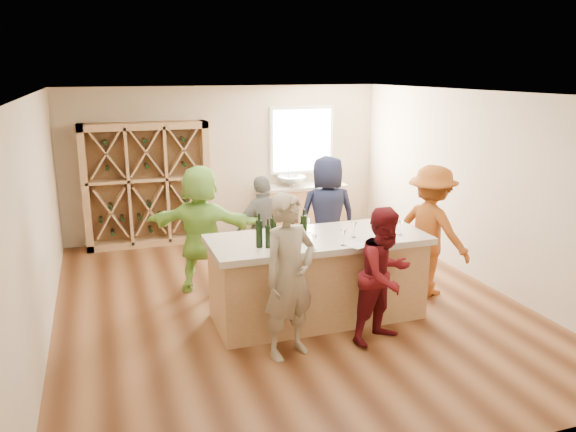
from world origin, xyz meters
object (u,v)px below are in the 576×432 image
object	(u,v)px
person_far_right	(327,216)
person_server	(431,231)
person_near_left	(289,277)
wine_bottle_c	(273,230)
wine_bottle_d	(291,232)
wine_bottle_a	(259,234)
person_far_left	(201,229)
person_far_mid	(264,230)
person_near_right	(385,275)
wine_bottle_b	(268,237)
wine_bottle_e	(304,229)
tasting_counter_base	(318,280)
wine_rack	(147,185)
sink	(292,181)

from	to	relation	value
person_far_right	person_server	bearing A→B (deg)	137.36
person_near_left	person_server	xyz separation A→B (m)	(2.45, 1.07, -0.00)
wine_bottle_c	wine_bottle_d	size ratio (longest dim) A/B	1.00
wine_bottle_a	wine_bottle_d	distance (m)	0.39
wine_bottle_c	person_far_left	bearing A→B (deg)	112.49
person_server	person_far_mid	bearing A→B (deg)	37.79
person_near_left	person_far_mid	xyz separation A→B (m)	(0.37, 2.21, -0.11)
person_near_right	wine_bottle_b	bearing A→B (deg)	132.81
person_far_right	wine_bottle_a	bearing A→B (deg)	52.00
wine_bottle_d	person_near_right	world-z (taller)	person_near_right
wine_bottle_e	person_far_left	distance (m)	1.84
wine_bottle_c	person_near_left	bearing A→B (deg)	-94.09
wine_bottle_c	person_near_left	world-z (taller)	person_near_left
wine_bottle_e	person_near_right	world-z (taller)	person_near_right
wine_bottle_d	tasting_counter_base	bearing A→B (deg)	24.86
person_near_left	person_far_left	xyz separation A→B (m)	(-0.55, 2.21, -0.00)
wine_bottle_d	person_server	distance (m)	2.28
tasting_counter_base	person_near_left	world-z (taller)	person_near_left
wine_bottle_b	wine_bottle_c	size ratio (longest dim) A/B	0.86
wine_bottle_a	wine_bottle_d	bearing A→B (deg)	-2.83
wine_rack	person_near_left	size ratio (longest dim) A/B	1.20
wine_bottle_d	wine_bottle_e	xyz separation A→B (m)	(0.18, 0.06, 0.01)
sink	wine_bottle_d	xyz separation A→B (m)	(-1.40, -4.01, 0.22)
wine_bottle_a	person_far_mid	distance (m)	1.72
sink	wine_bottle_a	size ratio (longest dim) A/B	1.67
person_server	wine_bottle_a	bearing A→B (deg)	76.17
sink	person_far_right	distance (m)	2.39
wine_bottle_e	person_far_left	bearing A→B (deg)	122.13
wine_rack	sink	xyz separation A→B (m)	(2.70, -0.07, -0.09)
wine_bottle_d	wine_bottle_c	bearing A→B (deg)	143.52
wine_bottle_b	wine_bottle_e	xyz separation A→B (m)	(0.48, 0.09, 0.03)
wine_rack	person_far_right	bearing A→B (deg)	-44.95
wine_bottle_a	wine_bottle_e	size ratio (longest dim) A/B	1.01
tasting_counter_base	wine_bottle_e	size ratio (longest dim) A/B	8.09
person_near_left	person_server	world-z (taller)	person_near_left
wine_rack	sink	bearing A→B (deg)	-1.49
wine_bottle_b	person_near_right	distance (m)	1.41
wine_bottle_a	person_far_left	distance (m)	1.66
wine_bottle_c	person_near_left	size ratio (longest dim) A/B	0.17
sink	person_far_right	xyz separation A→B (m)	(-0.26, -2.37, -0.09)
wine_bottle_b	wine_bottle_e	bearing A→B (deg)	10.97
wine_bottle_d	person_near_left	bearing A→B (deg)	-110.98
tasting_counter_base	wine_bottle_b	xyz separation A→B (m)	(-0.72, -0.23, 0.71)
person_far_left	wine_bottle_b	bearing A→B (deg)	132.28
person_far_mid	person_far_right	world-z (taller)	person_far_right
wine_rack	person_near_left	world-z (taller)	wine_rack
wine_bottle_a	person_far_right	bearing A→B (deg)	46.56
tasting_counter_base	wine_bottle_a	bearing A→B (deg)	-167.72
tasting_counter_base	wine_bottle_c	xyz separation A→B (m)	(-0.60, -0.06, 0.73)
tasting_counter_base	wine_bottle_b	distance (m)	1.04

